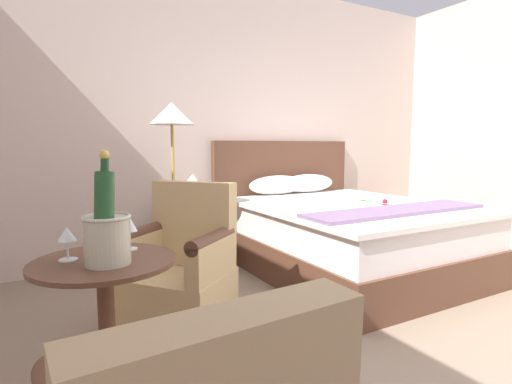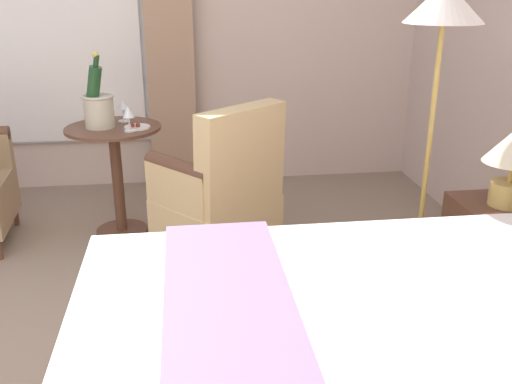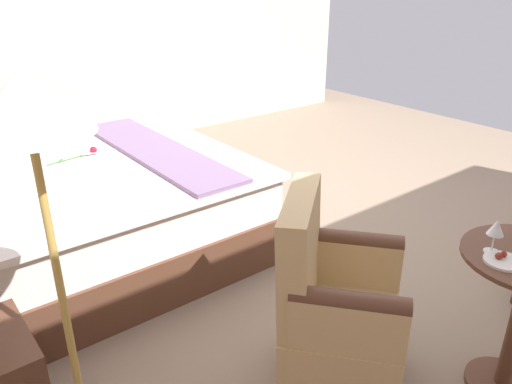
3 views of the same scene
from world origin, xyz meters
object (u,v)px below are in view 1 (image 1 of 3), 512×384
Objects in this scene: wine_glass_near_edge at (67,237)px; armchair_by_window at (182,269)px; nightstand at (194,239)px; champagne_bucket at (107,231)px; snack_plate at (112,248)px; floor_lamp_brass at (172,129)px; bedside_lamp at (193,187)px; side_table_round at (107,321)px; bed at (341,232)px; wine_glass_near_bucket at (129,226)px.

armchair_by_window is at bearing 40.40° from wine_glass_near_edge.
champagne_bucket is (-1.11, -2.06, 0.59)m from nightstand.
snack_plate is at bearing -119.90° from nightstand.
champagne_bucket reaches higher than armchair_by_window.
wine_glass_near_edge is (-0.96, -1.63, -0.52)m from floor_lamp_brass.
snack_plate is at bearing -119.90° from bedside_lamp.
nightstand is 2.41m from champagne_bucket.
snack_plate is (0.06, 0.15, 0.28)m from side_table_round.
bedside_lamp is at bearing 60.10° from snack_plate.
bed reaches higher than armchair_by_window.
wine_glass_near_bucket reaches higher than snack_plate.
bedside_lamp is at bearing 67.08° from armchair_by_window.
armchair_by_window is at bearing 44.77° from snack_plate.
bed reaches higher than snack_plate.
bedside_lamp is at bearing 60.73° from side_table_round.
wine_glass_near_bucket is 0.13m from snack_plate.
side_table_round is 0.40m from wine_glass_near_edge.
nightstand is at bearing 60.73° from side_table_round.
bedside_lamp is 2.11m from wine_glass_near_bucket.
bed is 2.52m from wine_glass_near_bucket.
bed reaches higher than champagne_bucket.
bedside_lamp is 0.40× the size of armchair_by_window.
armchair_by_window is at bearing -112.92° from bedside_lamp.
armchair_by_window is (0.67, 0.57, -0.40)m from wine_glass_near_edge.
champagne_bucket is 3.24× the size of wine_glass_near_edge.
floor_lamp_brass is 9.91× the size of snack_plate.
wine_glass_near_edge is 0.89× the size of snack_plate.
bedside_lamp reaches higher than snack_plate.
bed reaches higher than nightstand.
wine_glass_near_edge reaches higher than side_table_round.
wine_glass_near_bucket is 0.16× the size of armchair_by_window.
bedside_lamp is (-1.24, 0.77, 0.43)m from bed.
bed is at bearing 17.94° from armchair_by_window.
snack_plate is (-1.05, -1.83, 0.46)m from nightstand.
wine_glass_near_edge reaches higher than snack_plate.
side_table_round is at bearing 93.29° from champagne_bucket.
wine_glass_near_edge is (-1.24, -1.93, 0.03)m from bedside_lamp.
nightstand is 3.38× the size of snack_plate.
champagne_bucket is at bearing -44.48° from wine_glass_near_edge.
floor_lamp_brass is at bearing 63.52° from snack_plate.
armchair_by_window reaches higher than side_table_round.
armchair_by_window is at bearing -112.92° from nightstand.
snack_plate reaches higher than side_table_round.
bedside_lamp is 2.30m from side_table_round.
wine_glass_near_edge is (-0.26, -0.06, -0.01)m from wine_glass_near_bucket.
bedside_lamp is 0.85× the size of champagne_bucket.
floor_lamp_brass is at bearing 74.93° from armchair_by_window.
side_table_round is at bearing -111.03° from snack_plate.
floor_lamp_brass is 2.18× the size of side_table_round.
floor_lamp_brass is (-0.29, -0.29, 1.07)m from nightstand.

